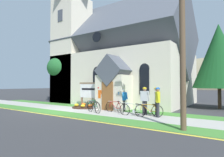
{
  "coord_description": "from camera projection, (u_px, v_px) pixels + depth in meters",
  "views": [
    {
      "loc": [
        11.16,
        -8.82,
        1.9
      ],
      "look_at": [
        3.47,
        2.23,
        2.32
      ],
      "focal_mm": 30.45,
      "sensor_mm": 36.0,
      "label": 1
    }
  ],
  "objects": [
    {
      "name": "sidewalk_slab",
      "position": [
        75.0,
        109.0,
        14.31
      ],
      "size": [
        32.0,
        2.2,
        0.01
      ],
      "primitive_type": "cube",
      "color": "#A8A59E",
      "rests_on": "ground"
    },
    {
      "name": "bicycle_green",
      "position": [
        94.0,
        107.0,
        12.83
      ],
      "size": [
        1.68,
        0.69,
        0.8
      ],
      "color": "black",
      "rests_on": "ground"
    },
    {
      "name": "cyclist_in_green_jersey",
      "position": [
        123.0,
        98.0,
        13.38
      ],
      "size": [
        0.47,
        0.58,
        1.58
      ],
      "color": "#2D2D33",
      "rests_on": "ground"
    },
    {
      "name": "flower_bed",
      "position": [
        85.0,
        107.0,
        15.37
      ],
      "size": [
        2.02,
        2.02,
        0.34
      ],
      "color": "#382319",
      "rests_on": "ground"
    },
    {
      "name": "cyclist_in_orange_jersey",
      "position": [
        99.0,
        96.0,
        14.41
      ],
      "size": [
        0.66,
        0.29,
        1.72
      ],
      "color": "#191E38",
      "rests_on": "ground"
    },
    {
      "name": "bicycle_black",
      "position": [
        149.0,
        110.0,
        11.38
      ],
      "size": [
        1.74,
        0.19,
        0.76
      ],
      "color": "black",
      "rests_on": "ground"
    },
    {
      "name": "cyclist_in_red_jersey",
      "position": [
        145.0,
        98.0,
        11.91
      ],
      "size": [
        0.67,
        0.31,
        1.73
      ],
      "color": "#2D2D33",
      "rests_on": "ground"
    },
    {
      "name": "bicycle_yellow",
      "position": [
        93.0,
        105.0,
        13.83
      ],
      "size": [
        1.7,
        0.63,
        0.82
      ],
      "color": "black",
      "rests_on": "ground"
    },
    {
      "name": "utility_pole",
      "position": [
        180.0,
        17.0,
        8.05
      ],
      "size": [
        3.12,
        0.28,
        8.56
      ],
      "color": "brown",
      "rests_on": "ground"
    },
    {
      "name": "church_sign",
      "position": [
        89.0,
        91.0,
        15.78
      ],
      "size": [
        2.01,
        0.13,
        2.06
      ],
      "color": "#7F6047",
      "rests_on": "ground"
    },
    {
      "name": "bicycle_white",
      "position": [
        132.0,
        110.0,
        11.41
      ],
      "size": [
        1.77,
        0.08,
        0.79
      ],
      "color": "black",
      "rests_on": "ground"
    },
    {
      "name": "ground",
      "position": [
        91.0,
        106.0,
        16.83
      ],
      "size": [
        140.0,
        140.0,
        0.0
      ],
      "primitive_type": "plane",
      "color": "#333335"
    },
    {
      "name": "yard_deciduous_tree",
      "position": [
        65.0,
        68.0,
        21.09
      ],
      "size": [
        3.81,
        3.81,
        5.19
      ],
      "color": "#3D2D1E",
      "rests_on": "ground"
    },
    {
      "name": "roadside_conifer",
      "position": [
        219.0,
        56.0,
        14.94
      ],
      "size": [
        3.97,
        3.97,
        6.71
      ],
      "color": "#3D2D1E",
      "rests_on": "ground"
    },
    {
      "name": "church_building",
      "position": [
        117.0,
        58.0,
        20.12
      ],
      "size": [
        13.43,
        10.37,
        13.03
      ],
      "color": "beige",
      "rests_on": "ground"
    },
    {
      "name": "curb_paint_stripe",
      "position": [
        44.0,
        114.0,
        12.11
      ],
      "size": [
        28.0,
        0.16,
        0.01
      ],
      "primitive_type": "cube",
      "color": "yellow",
      "rests_on": "ground"
    },
    {
      "name": "cyclist_in_blue_jersey",
      "position": [
        158.0,
        100.0,
        10.97
      ],
      "size": [
        0.42,
        0.76,
        1.73
      ],
      "color": "#2D2D33",
      "rests_on": "ground"
    },
    {
      "name": "bicycle_silver",
      "position": [
        115.0,
        107.0,
        12.84
      ],
      "size": [
        1.69,
        0.22,
        0.81
      ],
      "color": "black",
      "rests_on": "ground"
    },
    {
      "name": "church_lawn",
      "position": [
        91.0,
        107.0,
        15.83
      ],
      "size": [
        24.0,
        1.51,
        0.01
      ],
      "primitive_type": "cube",
      "color": "#427F33",
      "rests_on": "ground"
    },
    {
      "name": "cyclist_in_yellow_jersey",
      "position": [
        110.0,
        96.0,
        14.02
      ],
      "size": [
        0.57,
        0.56,
        1.73
      ],
      "color": "#191E38",
      "rests_on": "ground"
    },
    {
      "name": "grass_verge",
      "position": [
        55.0,
        112.0,
        12.82
      ],
      "size": [
        32.0,
        1.43,
        0.01
      ],
      "primitive_type": "cube",
      "color": "#427F33",
      "rests_on": "ground"
    },
    {
      "name": "cyclist_in_white_jersey",
      "position": [
        156.0,
        99.0,
        11.62
      ],
      "size": [
        0.38,
        0.71,
        1.73
      ],
      "color": "black",
      "rests_on": "ground"
    }
  ]
}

